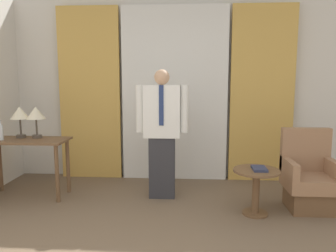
% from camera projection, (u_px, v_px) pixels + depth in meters
% --- Properties ---
extents(wall_back, '(10.00, 0.06, 2.70)m').
position_uv_depth(wall_back, '(175.00, 90.00, 5.00)').
color(wall_back, silver).
rests_on(wall_back, ground_plane).
extents(curtain_sheer_center, '(1.57, 0.06, 2.58)m').
position_uv_depth(curtain_sheer_center, '(175.00, 94.00, 4.88)').
color(curtain_sheer_center, white).
rests_on(curtain_sheer_center, ground_plane).
extents(curtain_drape_left, '(0.92, 0.06, 2.58)m').
position_uv_depth(curtain_drape_left, '(90.00, 94.00, 4.96)').
color(curtain_drape_left, gold).
rests_on(curtain_drape_left, ground_plane).
extents(curtain_drape_right, '(0.92, 0.06, 2.58)m').
position_uv_depth(curtain_drape_right, '(262.00, 95.00, 4.80)').
color(curtain_drape_right, gold).
rests_on(curtain_drape_right, ground_plane).
extents(desk, '(1.06, 0.49, 0.76)m').
position_uv_depth(desk, '(26.00, 150.00, 4.20)').
color(desk, brown).
rests_on(desk, ground_plane).
extents(table_lamp_left, '(0.24, 0.24, 0.41)m').
position_uv_depth(table_lamp_left, '(20.00, 114.00, 4.24)').
color(table_lamp_left, '#4C4238').
rests_on(table_lamp_left, desk).
extents(table_lamp_right, '(0.24, 0.24, 0.41)m').
position_uv_depth(table_lamp_right, '(36.00, 114.00, 4.23)').
color(table_lamp_right, '#4C4238').
rests_on(table_lamp_right, desk).
extents(bottle_by_lamp, '(0.06, 0.06, 0.25)m').
position_uv_depth(bottle_by_lamp, '(1.00, 132.00, 4.11)').
color(bottle_by_lamp, silver).
rests_on(bottle_by_lamp, desk).
extents(person, '(0.66, 0.22, 1.64)m').
position_uv_depth(person, '(162.00, 130.00, 4.13)').
color(person, '#2D2D33').
rests_on(person, ground_plane).
extents(armchair, '(0.57, 0.54, 0.94)m').
position_uv_depth(armchair, '(309.00, 180.00, 3.83)').
color(armchair, brown).
rests_on(armchair, ground_plane).
extents(side_table, '(0.51, 0.51, 0.52)m').
position_uv_depth(side_table, '(256.00, 184.00, 3.66)').
color(side_table, brown).
rests_on(side_table, ground_plane).
extents(book, '(0.15, 0.22, 0.03)m').
position_uv_depth(book, '(259.00, 169.00, 3.62)').
color(book, '#2D334C').
rests_on(book, side_table).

